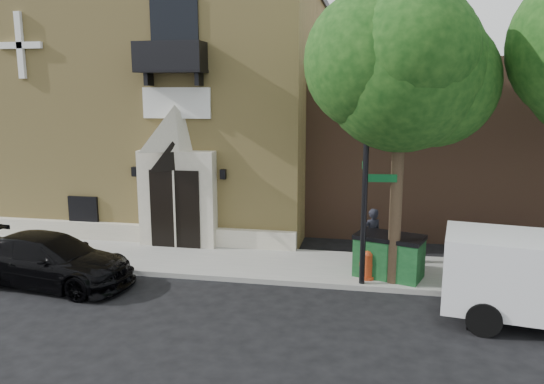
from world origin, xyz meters
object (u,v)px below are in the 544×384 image
(dumpster, at_px, (389,256))
(pedestrian_near, at_px, (372,235))
(black_sedan, at_px, (50,260))
(fire_hydrant, at_px, (368,265))
(street_sign, at_px, (366,181))

(dumpster, xyz_separation_m, pedestrian_near, (-0.49, 1.22, 0.22))
(black_sedan, bearing_deg, dumpster, -70.93)
(fire_hydrant, distance_m, dumpster, 0.69)
(street_sign, bearing_deg, fire_hydrant, 63.88)
(black_sedan, distance_m, dumpster, 9.42)
(black_sedan, xyz_separation_m, pedestrian_near, (8.73, 3.19, 0.28))
(dumpster, bearing_deg, fire_hydrant, -132.75)
(street_sign, bearing_deg, dumpster, 37.75)
(black_sedan, height_order, fire_hydrant, black_sedan)
(black_sedan, relative_size, pedestrian_near, 2.90)
(black_sedan, xyz_separation_m, dumpster, (9.21, 1.97, 0.06))
(street_sign, relative_size, pedestrian_near, 3.37)
(street_sign, height_order, pedestrian_near, street_sign)
(fire_hydrant, height_order, pedestrian_near, pedestrian_near)
(dumpster, bearing_deg, pedestrian_near, 129.91)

